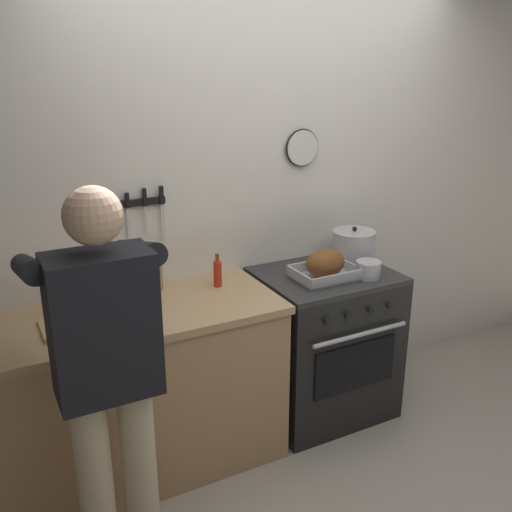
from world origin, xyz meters
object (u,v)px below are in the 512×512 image
at_px(saucepan, 368,269).
at_px(bottle_cooking_oil, 67,293).
at_px(cutting_board, 82,323).
at_px(bottle_vinegar, 157,271).
at_px(person_cook, 107,368).
at_px(stock_pot, 354,247).
at_px(roasting_pan, 325,266).
at_px(bottle_hot_sauce, 218,273).
at_px(stove, 323,343).

relative_size(saucepan, bottle_cooking_oil, 0.60).
height_order(cutting_board, bottle_vinegar, bottle_vinegar).
distance_m(saucepan, bottle_vinegar, 1.17).
relative_size(person_cook, stock_pot, 6.46).
distance_m(roasting_pan, cutting_board, 1.34).
relative_size(roasting_pan, saucepan, 2.49).
bearing_deg(bottle_vinegar, bottle_hot_sauce, -18.83).
bearing_deg(roasting_pan, person_cook, -159.08).
xyz_separation_m(stove, roasting_pan, (-0.06, -0.06, 0.53)).
bearing_deg(person_cook, saucepan, -80.94).
bearing_deg(bottle_vinegar, stove, -12.65).
height_order(person_cook, stock_pot, person_cook).
xyz_separation_m(bottle_hot_sauce, bottle_vinegar, (-0.30, 0.10, 0.03)).
relative_size(stove, saucepan, 6.38).
bearing_deg(saucepan, bottle_vinegar, 161.26).
bearing_deg(bottle_cooking_oil, bottle_vinegar, 9.49).
bearing_deg(saucepan, bottle_cooking_oil, 169.38).
bearing_deg(stove, saucepan, -44.44).
xyz_separation_m(person_cook, saucepan, (1.57, 0.41, -0.00)).
xyz_separation_m(stock_pot, bottle_vinegar, (-1.18, 0.14, 0.01)).
xyz_separation_m(person_cook, cutting_board, (0.01, 0.53, -0.04)).
bearing_deg(person_cook, roasting_pan, -74.77).
distance_m(bottle_cooking_oil, bottle_vinegar, 0.48).
xyz_separation_m(roasting_pan, stock_pot, (0.30, 0.14, 0.03)).
height_order(stove, bottle_vinegar, bottle_vinegar).
relative_size(stock_pot, bottle_cooking_oil, 1.09).
distance_m(roasting_pan, bottle_vinegar, 0.93).
relative_size(roasting_pan, bottle_vinegar, 1.36).
relative_size(stove, bottle_hot_sauce, 4.88).
distance_m(cutting_board, bottle_hot_sauce, 0.77).
distance_m(stove, bottle_hot_sauce, 0.83).
bearing_deg(stove, person_cook, -157.58).
relative_size(saucepan, bottle_hot_sauce, 0.76).
xyz_separation_m(person_cook, bottle_cooking_oil, (-0.01, 0.71, 0.05)).
bearing_deg(cutting_board, stove, 1.82).
height_order(saucepan, bottle_vinegar, bottle_vinegar).
bearing_deg(stock_pot, cutting_board, -175.89).
xyz_separation_m(stove, cutting_board, (-1.39, -0.04, 0.46)).
bearing_deg(saucepan, stock_pot, 73.08).
height_order(stove, person_cook, person_cook).
distance_m(person_cook, bottle_hot_sauce, 1.03).
relative_size(person_cook, cutting_board, 4.61).
distance_m(cutting_board, bottle_cooking_oil, 0.20).
xyz_separation_m(saucepan, bottle_cooking_oil, (-1.58, 0.30, 0.05)).
bearing_deg(cutting_board, bottle_vinegar, 29.49).
bearing_deg(bottle_vinegar, roasting_pan, -17.26).
xyz_separation_m(roasting_pan, bottle_hot_sauce, (-0.58, 0.17, 0.00)).
bearing_deg(bottle_cooking_oil, cutting_board, -82.64).
bearing_deg(stove, roasting_pan, -131.08).
height_order(stock_pot, saucepan, stock_pot).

